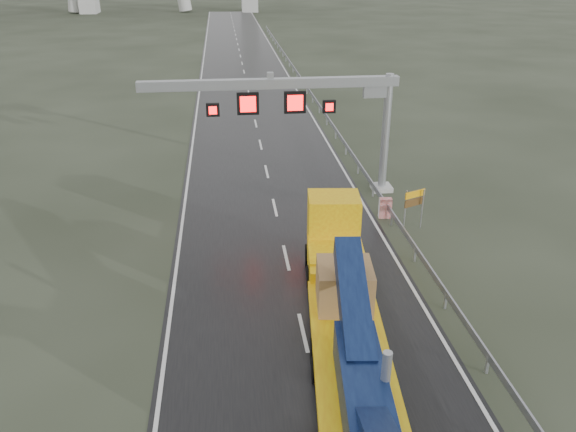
{
  "coord_description": "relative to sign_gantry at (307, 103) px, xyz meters",
  "views": [
    {
      "loc": [
        -2.62,
        -13.71,
        13.41
      ],
      "look_at": [
        -0.14,
        7.99,
        3.2
      ],
      "focal_mm": 35.0,
      "sensor_mm": 36.0,
      "label": 1
    }
  ],
  "objects": [
    {
      "name": "ground",
      "position": [
        -2.1,
        -17.99,
        -5.61
      ],
      "size": [
        400.0,
        400.0,
        0.0
      ],
      "primitive_type": "plane",
      "color": "#2A3022",
      "rests_on": "ground"
    },
    {
      "name": "road",
      "position": [
        -2.1,
        22.01,
        -5.6
      ],
      "size": [
        11.0,
        200.0,
        0.02
      ],
      "primitive_type": "cube",
      "color": "black",
      "rests_on": "ground"
    },
    {
      "name": "guardrail",
      "position": [
        4.0,
        12.01,
        -4.91
      ],
      "size": [
        0.2,
        140.0,
        1.4
      ],
      "primitive_type": null,
      "color": "gray",
      "rests_on": "ground"
    },
    {
      "name": "sign_gantry",
      "position": [
        0.0,
        0.0,
        0.0
      ],
      "size": [
        14.9,
        1.2,
        7.42
      ],
      "color": "silver",
      "rests_on": "ground"
    },
    {
      "name": "heavy_haul_truck",
      "position": [
        -0.65,
        -15.01,
        -3.99
      ],
      "size": [
        4.42,
        17.99,
        4.19
      ],
      "rotation": [
        0.0,
        0.0,
        -0.11
      ],
      "color": "yellow",
      "rests_on": "ground"
    },
    {
      "name": "exit_sign_pair",
      "position": [
        5.0,
        -5.5,
        -4.05
      ],
      "size": [
        1.21,
        0.57,
        2.23
      ],
      "rotation": [
        0.0,
        0.0,
        0.41
      ],
      "color": "#9B9DA3",
      "rests_on": "ground"
    },
    {
      "name": "striped_barrier",
      "position": [
        3.9,
        -3.99,
        -5.03
      ],
      "size": [
        0.71,
        0.43,
        1.16
      ],
      "primitive_type": "cube",
      "rotation": [
        0.0,
        0.0,
        -0.09
      ],
      "color": "red",
      "rests_on": "ground"
    }
  ]
}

